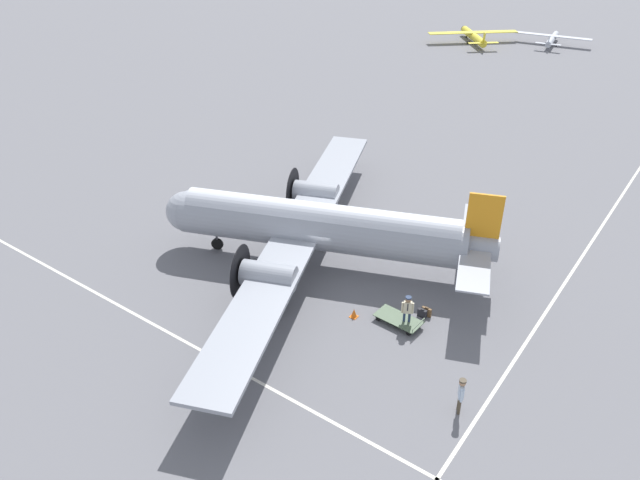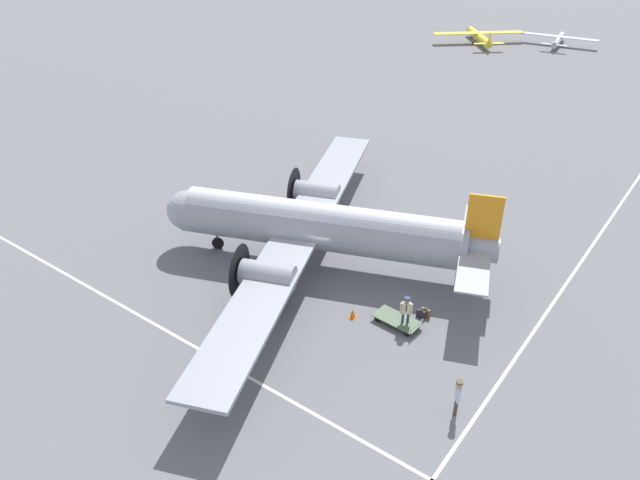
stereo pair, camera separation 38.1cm
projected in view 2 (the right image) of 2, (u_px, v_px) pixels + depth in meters
ground_plane at (320, 263)px, 35.24m from camera, size 300.00×300.00×0.00m
apron_line_eastwest at (203, 352)px, 28.96m from camera, size 120.00×0.16×0.01m
apron_line_northsouth at (523, 347)px, 29.25m from camera, size 0.16×120.00×0.01m
airliner_main at (313, 226)px, 34.06m from camera, size 18.58×26.14×5.48m
crew_foreground at (458, 393)px, 25.18m from camera, size 0.40×0.54×1.78m
passenger_boarding at (406, 309)px, 29.89m from camera, size 0.55×0.40×1.79m
suitcase_near_door at (425, 313)px, 31.06m from camera, size 0.50×0.14×0.51m
suitcase_upright_spare at (421, 314)px, 30.99m from camera, size 0.46×0.18×0.48m
baggage_cart at (397, 320)px, 30.51m from camera, size 2.37×1.27×0.56m
light_aircraft_distant at (479, 36)px, 76.57m from camera, size 9.07×8.56×2.12m
light_aircraft_taxiing at (559, 39)px, 75.58m from camera, size 9.06×6.80×1.78m
traffic_cone at (353, 314)px, 31.02m from camera, size 0.37×0.37×0.49m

